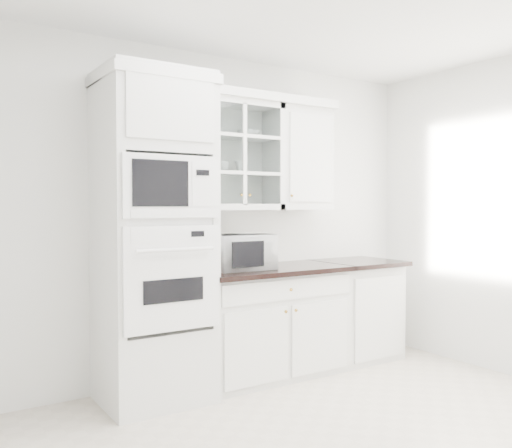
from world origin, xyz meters
TOP-DOWN VIEW (x-y plane):
  - ground at (0.00, 0.00)m, footprint 4.00×3.50m
  - room_shell at (0.00, 0.43)m, footprint 4.00×3.50m
  - oven_column at (-0.75, 1.42)m, footprint 0.76×0.68m
  - base_cabinet_run at (0.28, 1.45)m, footprint 1.32×0.67m
  - extra_base_cabinet at (1.28, 1.45)m, footprint 0.72×0.67m
  - upper_cabinet_glass at (0.03, 1.58)m, footprint 0.80×0.33m
  - upper_cabinet_solid at (0.71, 1.58)m, footprint 0.55×0.33m
  - crown_molding at (-0.07, 1.56)m, footprint 2.14×0.38m
  - countertop_microwave at (-0.00, 1.43)m, footprint 0.51×0.43m
  - bowl_a at (-0.16, 1.60)m, footprint 0.23×0.23m
  - bowl_b at (0.18, 1.60)m, footprint 0.23×0.23m
  - cup_a at (-0.08, 1.59)m, footprint 0.12×0.12m
  - cup_b at (0.11, 1.60)m, footprint 0.13×0.13m

SIDE VIEW (x-z plane):
  - ground at x=0.00m, z-range 0.00..0.01m
  - base_cabinet_run at x=0.28m, z-range 0.00..0.92m
  - extra_base_cabinet at x=1.28m, z-range 0.00..0.92m
  - countertop_microwave at x=0.00m, z-range 0.92..1.21m
  - oven_column at x=-0.75m, z-range 0.00..2.40m
  - cup_a at x=-0.08m, z-range 1.71..1.79m
  - cup_b at x=0.11m, z-range 1.71..1.81m
  - room_shell at x=0.00m, z-range 0.43..3.13m
  - upper_cabinet_glass at x=0.03m, z-range 1.40..2.30m
  - upper_cabinet_solid at x=0.71m, z-range 1.40..2.30m
  - bowl_a at x=-0.16m, z-range 2.01..2.06m
  - bowl_b at x=0.18m, z-range 2.01..2.07m
  - crown_molding at x=-0.07m, z-range 2.30..2.37m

